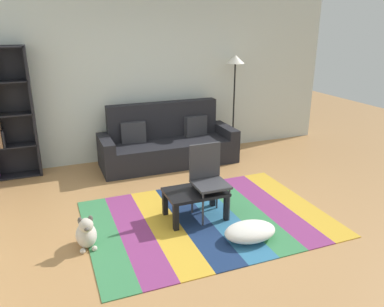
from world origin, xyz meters
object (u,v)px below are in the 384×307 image
at_px(coffee_table, 195,196).
at_px(pouf, 250,232).
at_px(standing_lamp, 235,72).
at_px(couch, 168,144).
at_px(folding_chair, 208,175).
at_px(tv_remote, 201,190).
at_px(dog, 86,234).

bearing_deg(coffee_table, pouf, -61.40).
bearing_deg(coffee_table, standing_lamp, 53.14).
bearing_deg(couch, standing_lamp, 8.78).
bearing_deg(couch, coffee_table, -98.38).
bearing_deg(coffee_table, couch, 81.62).
xyz_separation_m(pouf, folding_chair, (-0.20, 0.72, 0.43)).
relative_size(tv_remote, folding_chair, 0.17).
bearing_deg(dog, pouf, -17.00).
distance_m(pouf, tv_remote, 0.77).
xyz_separation_m(couch, tv_remote, (-0.23, -2.00, 0.04)).
distance_m(dog, folding_chair, 1.55).
bearing_deg(folding_chair, dog, -123.16).
bearing_deg(dog, couch, 53.00).
relative_size(pouf, tv_remote, 3.97).
bearing_deg(standing_lamp, pouf, -113.74).
xyz_separation_m(dog, folding_chair, (1.49, 0.20, 0.37)).
bearing_deg(standing_lamp, dog, -141.55).
bearing_deg(coffee_table, tv_remote, -30.30).
bearing_deg(tv_remote, dog, -161.16).
height_order(coffee_table, tv_remote, tv_remote).
bearing_deg(couch, dog, -127.00).
relative_size(pouf, folding_chair, 0.66).
bearing_deg(pouf, dog, 163.00).
distance_m(coffee_table, standing_lamp, 2.95).
xyz_separation_m(coffee_table, dog, (-1.32, -0.17, -0.14)).
xyz_separation_m(standing_lamp, folding_chair, (-1.46, -2.14, -0.91)).
distance_m(standing_lamp, folding_chair, 2.75).
bearing_deg(folding_chair, pouf, -25.18).
distance_m(dog, standing_lamp, 3.98).
height_order(pouf, tv_remote, tv_remote).
distance_m(couch, folding_chair, 1.95).
relative_size(dog, standing_lamp, 0.23).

